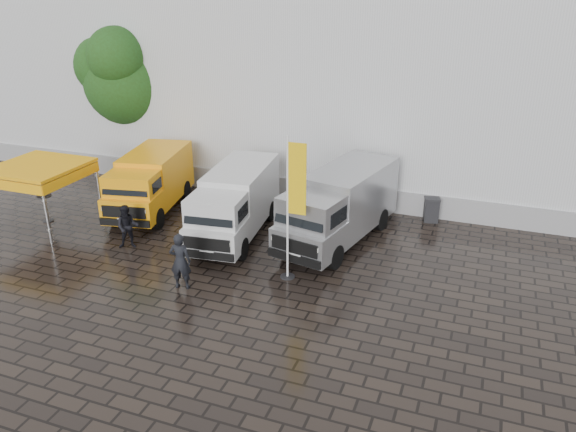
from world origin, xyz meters
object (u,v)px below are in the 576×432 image
at_px(person_front, 180,261).
at_px(wheelie_bin, 431,209).
at_px(flagpole, 293,202).
at_px(canopy_tent, 38,169).
at_px(van_silver, 339,208).
at_px(cocktail_table, 46,208).
at_px(van_white, 235,205).
at_px(person_tent, 128,227).
at_px(van_yellow, 150,184).

bearing_deg(person_front, wheelie_bin, -141.92).
height_order(flagpole, wheelie_bin, flagpole).
height_order(canopy_tent, person_front, canopy_tent).
bearing_deg(van_silver, cocktail_table, -156.80).
relative_size(van_white, canopy_tent, 1.83).
relative_size(cocktail_table, person_front, 0.59).
bearing_deg(person_tent, flagpole, -27.05).
bearing_deg(van_white, flagpole, -43.45).
relative_size(canopy_tent, wheelie_bin, 3.18).
xyz_separation_m(flagpole, person_front, (-3.21, -1.88, -1.80)).
height_order(wheelie_bin, person_tent, person_tent).
distance_m(van_yellow, van_white, 4.64).
bearing_deg(van_yellow, canopy_tent, -152.11).
bearing_deg(flagpole, cocktail_table, 174.90).
xyz_separation_m(flagpole, wheelie_bin, (3.78, 6.68, -2.26)).
bearing_deg(van_white, person_front, -95.23).
height_order(van_silver, wheelie_bin, van_silver).
xyz_separation_m(canopy_tent, cocktail_table, (-0.18, 0.25, -1.84)).
height_order(van_yellow, flagpole, flagpole).
relative_size(wheelie_bin, person_tent, 0.61).
bearing_deg(person_tent, canopy_tent, 145.14).
relative_size(van_silver, canopy_tent, 1.94).
distance_m(wheelie_bin, person_tent, 12.34).
bearing_deg(person_tent, cocktail_table, 142.53).
bearing_deg(cocktail_table, van_yellow, 35.14).
bearing_deg(van_yellow, flagpole, -35.40).
bearing_deg(cocktail_table, flagpole, -5.10).
bearing_deg(canopy_tent, wheelie_bin, 21.55).
relative_size(van_yellow, van_silver, 0.86).
xyz_separation_m(cocktail_table, person_tent, (4.74, -0.93, 0.28)).
bearing_deg(wheelie_bin, van_white, -162.21).
xyz_separation_m(van_white, wheelie_bin, (7.09, 4.20, -0.79)).
xyz_separation_m(van_silver, cocktail_table, (-12.03, -2.36, -0.81)).
relative_size(van_white, person_tent, 3.54).
height_order(cocktail_table, person_tent, person_tent).
distance_m(van_white, cocktail_table, 8.23).
distance_m(van_silver, wheelie_bin, 4.63).
bearing_deg(flagpole, van_yellow, 155.91).
bearing_deg(cocktail_table, van_white, 10.31).
xyz_separation_m(van_yellow, van_white, (4.53, -1.02, 0.04)).
bearing_deg(wheelie_bin, person_front, -142.06).
xyz_separation_m(van_white, person_tent, (-3.33, -2.40, -0.45)).
relative_size(flagpole, wheelie_bin, 4.81).
distance_m(van_silver, person_tent, 8.02).
xyz_separation_m(canopy_tent, person_tent, (4.56, -0.68, -1.56)).
distance_m(van_yellow, flagpole, 8.72).
bearing_deg(person_tent, wheelie_bin, 6.02).
bearing_deg(wheelie_bin, van_silver, -146.32).
distance_m(van_white, van_silver, 4.06).
bearing_deg(wheelie_bin, flagpole, -132.33).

